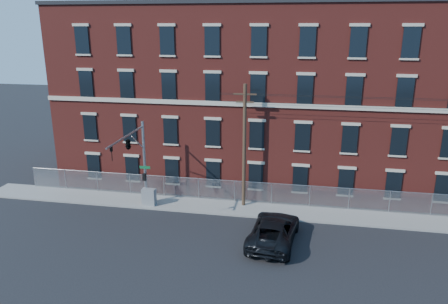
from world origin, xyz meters
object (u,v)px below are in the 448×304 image
Objects in this scene: utility_pole_near at (244,144)px; traffic_signal_mast at (132,150)px; pickup_truck at (274,230)px; utility_cabinet at (149,197)px.

traffic_signal_mast is at bearing -156.86° from utility_pole_near.
pickup_truck is (2.87, -5.59, -4.45)m from utility_pole_near.
utility_pole_near is 1.56× the size of pickup_truck.
utility_cabinet is (-10.55, 4.19, -0.07)m from pickup_truck.
traffic_signal_mast reaches higher than pickup_truck.
utility_pole_near is 7.70m from pickup_truck.
traffic_signal_mast reaches higher than utility_cabinet.
utility_cabinet is (-7.68, -1.40, -4.52)m from utility_pole_near.
pickup_truck is at bearing -11.31° from traffic_signal_mast.
pickup_truck is 4.59× the size of utility_cabinet.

